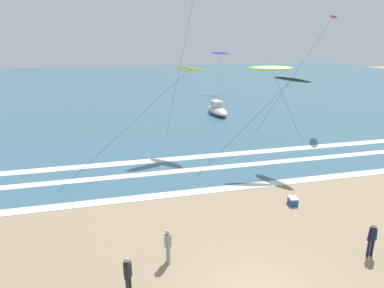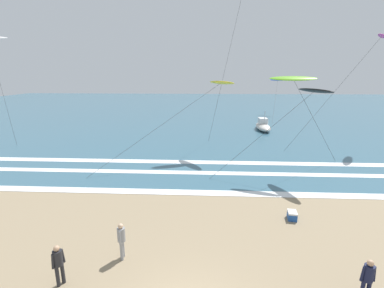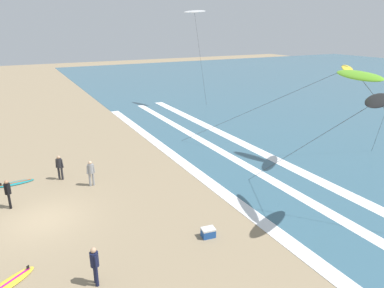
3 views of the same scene
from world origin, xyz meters
name	(u,v)px [view 2 (image 2 of 3)]	position (x,y,z in m)	size (l,w,h in m)	color
ocean_surface	(204,108)	(0.00, 54.20, 0.01)	(140.00, 90.00, 0.01)	#386075
wave_foam_shoreline	(215,193)	(1.17, 9.60, 0.01)	(45.15, 0.84, 0.01)	white
wave_foam_mid_break	(175,172)	(-1.86, 13.24, 0.01)	(42.19, 0.77, 0.01)	white
wave_foam_outer_break	(188,162)	(-0.99, 15.83, 0.01)	(45.16, 0.95, 0.01)	white
surfer_background_far	(58,262)	(-4.68, 1.52, 0.96)	(0.34, 0.48, 1.60)	#232328
surfer_right_near	(368,277)	(5.90, 1.31, 0.96)	(0.51, 0.32, 1.60)	#141938
surfer_left_near	(121,238)	(-2.88, 3.06, 0.96)	(0.32, 0.51, 1.60)	gray
kite_black_low_near	(315,91)	(8.00, 12.92, 6.29)	(8.21, 3.25, 6.54)	black
kite_lime_mid_center	(293,79)	(6.59, 13.38, 7.10)	(7.04, 4.31, 7.35)	#70C628
kite_magenta_far_left	(381,37)	(17.38, 22.37, 10.91)	(10.29, 4.14, 11.21)	#CC2384
kite_yellow_far_right	(221,83)	(1.80, 18.32, 6.64)	(11.42, 8.18, 6.91)	yellow
kite_blue_distant_high	(278,80)	(13.74, 45.84, 6.33)	(4.46, 11.91, 6.59)	blue
offshore_boat	(263,126)	(8.29, 30.24, 0.55)	(1.74, 5.21, 2.70)	beige
cooler_box	(292,215)	(5.11, 6.60, 0.22)	(0.53, 0.67, 0.44)	#1E4C9E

